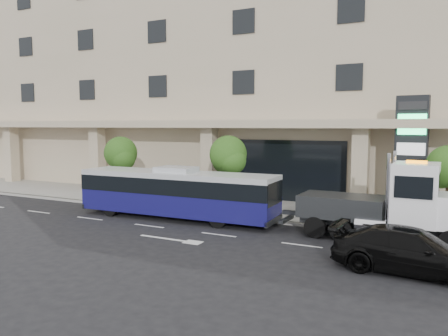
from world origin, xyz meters
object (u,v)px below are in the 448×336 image
Objects in this scene: black_sedan at (412,251)px; signage_pylon at (411,156)px; city_bus at (176,192)px; tow_truck at (396,205)px.

signage_pylon reaches higher than black_sedan.
black_sedan is 9.72m from signage_pylon.
city_bus reaches higher than black_sedan.
city_bus is at bearing -177.42° from tow_truck.
signage_pylon is (-0.69, 9.31, 2.69)m from black_sedan.
tow_truck is at bearing -86.15° from signage_pylon.
signage_pylon is (11.42, 5.46, 2.01)m from city_bus.
signage_pylon reaches higher than tow_truck.
city_bus is at bearing 75.96° from black_sedan.
signage_pylon is (0.22, 5.24, 1.84)m from tow_truck.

